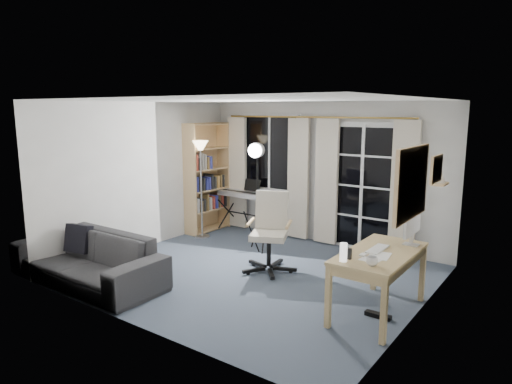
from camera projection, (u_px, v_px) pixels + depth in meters
floor at (254, 274)px, 6.42m from camera, size 4.50×4.00×0.02m
window at (270, 153)px, 8.33m from camera, size 1.20×0.08×1.40m
french_door at (362, 188)px, 7.38m from camera, size 1.32×0.09×2.11m
curtains at (311, 180)px, 7.80m from camera, size 3.60×0.07×2.13m
bookshelf at (205, 180)px, 8.56m from camera, size 0.34×0.95×2.03m
torchiere_lamp at (201, 160)px, 8.01m from camera, size 0.34×0.34×1.74m
keyboard_piano at (249, 196)px, 8.41m from camera, size 1.29×0.63×0.93m
studio_light at (256, 163)px, 7.15m from camera, size 0.39×0.40×1.81m
office_chair at (271, 224)px, 6.52m from camera, size 0.78×0.77×1.13m
desk at (380, 259)px, 5.07m from camera, size 0.68×1.36×0.73m
monitor at (412, 222)px, 5.25m from camera, size 0.17×0.52×0.46m
desk_clutter at (366, 270)px, 4.93m from camera, size 0.43×0.82×0.92m
mug at (372, 260)px, 4.58m from camera, size 0.12×0.09×0.12m
wall_mirror at (411, 183)px, 4.58m from camera, size 0.04×0.94×0.74m
framed_print at (436, 169)px, 5.29m from camera, size 0.03×0.42×0.32m
wall_shelf at (440, 179)px, 5.76m from camera, size 0.16×0.30×0.18m
sofa at (86, 250)px, 6.02m from camera, size 2.29×0.70×0.89m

